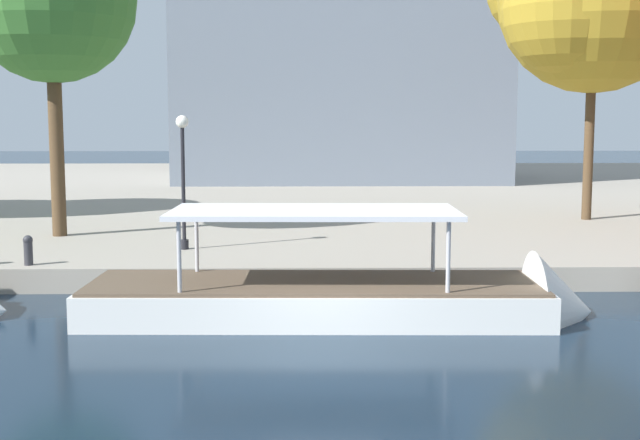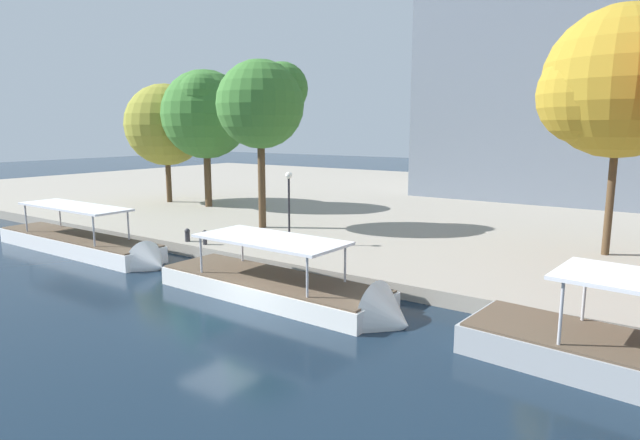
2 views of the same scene
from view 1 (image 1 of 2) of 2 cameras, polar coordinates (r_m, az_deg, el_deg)
The scene contains 5 objects.
ground_plane at distance 17.12m, azimuth 0.07°, elevation -9.25°, with size 220.00×220.00×0.00m, color #142333.
dock_promenade at distance 50.34m, azimuth -0.75°, elevation 1.85°, with size 120.00×55.00×0.69m, color gray.
tour_boat_1 at distance 20.27m, azimuth 2.83°, elevation -5.85°, with size 12.19×3.52×3.91m.
mooring_bollard_0 at distance 24.79m, azimuth -19.21°, elevation -1.88°, with size 0.27×0.27×0.85m.
lamp_post at distance 26.42m, azimuth -9.29°, elevation 3.55°, with size 0.40×0.40×4.18m.
Camera 1 is at (-0.35, -16.44, 4.75)m, focal length 47.12 mm.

